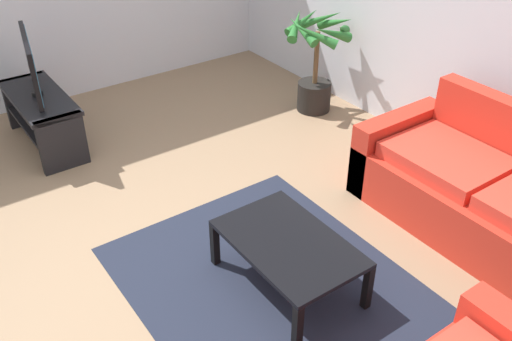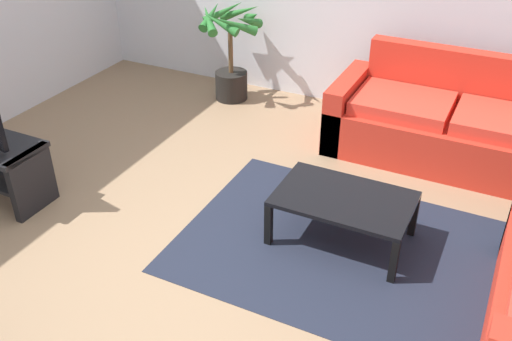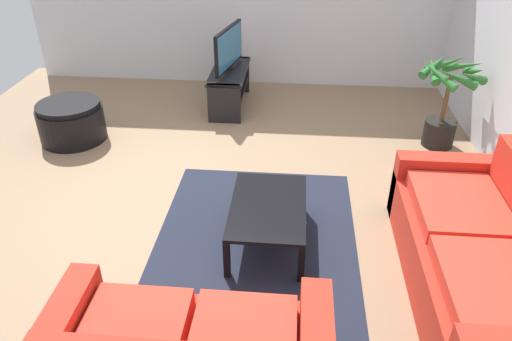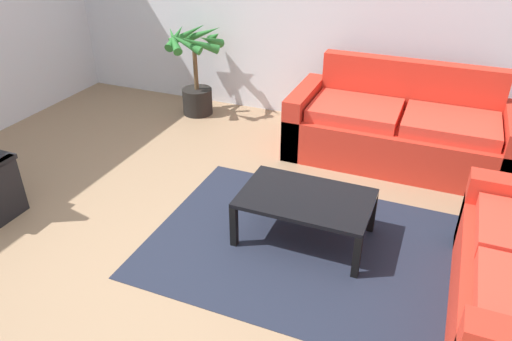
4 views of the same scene
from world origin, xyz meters
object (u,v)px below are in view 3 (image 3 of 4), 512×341
(couch_main, at_px, (482,262))
(ottoman, at_px, (71,121))
(tv_stand, at_px, (230,83))
(coffee_table, at_px, (268,209))
(tv, at_px, (229,48))
(potted_palm, at_px, (445,103))

(couch_main, distance_m, ottoman, 4.52)
(tv_stand, xyz_separation_m, coffee_table, (2.80, 0.70, -0.00))
(tv, xyz_separation_m, potted_palm, (0.90, 2.53, -0.28))
(potted_palm, relative_size, ottoman, 1.37)
(tv, relative_size, ottoman, 1.20)
(couch_main, bearing_deg, tv_stand, -145.20)
(tv_stand, height_order, potted_palm, potted_palm)
(coffee_table, relative_size, ottoman, 1.28)
(couch_main, bearing_deg, ottoman, -118.28)
(couch_main, xyz_separation_m, potted_palm, (-2.36, 0.27, 0.22))
(couch_main, distance_m, tv_stand, 3.98)
(potted_palm, distance_m, ottoman, 4.26)
(potted_palm, bearing_deg, tv, -109.57)
(tv_stand, bearing_deg, ottoman, -56.65)
(couch_main, bearing_deg, potted_palm, 173.58)
(tv_stand, relative_size, tv, 1.22)
(couch_main, distance_m, coffee_table, 1.64)
(tv_stand, xyz_separation_m, potted_palm, (0.90, 2.54, 0.19))
(coffee_table, height_order, potted_palm, potted_palm)
(couch_main, xyz_separation_m, tv, (-3.26, -2.27, 0.50))
(couch_main, relative_size, coffee_table, 2.19)
(tv, distance_m, coffee_table, 2.92)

